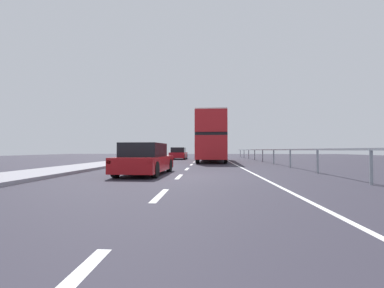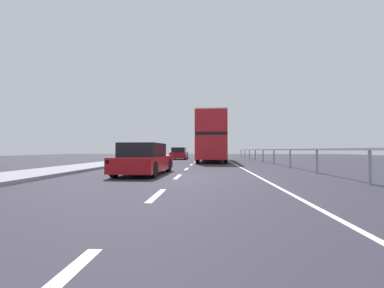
% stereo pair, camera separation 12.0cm
% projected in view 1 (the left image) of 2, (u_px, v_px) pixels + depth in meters
% --- Properties ---
extents(ground_plane, '(73.55, 120.00, 0.10)m').
position_uv_depth(ground_plane, '(180.00, 177.00, 10.68)').
color(ground_plane, '#2E2B37').
extents(near_sidewalk_kerb, '(2.73, 80.00, 0.14)m').
position_uv_depth(near_sidewalk_kerb, '(38.00, 173.00, 11.03)').
color(near_sidewalk_kerb, gray).
rests_on(near_sidewalk_kerb, ground).
extents(lane_paint_markings, '(3.37, 46.00, 0.01)m').
position_uv_depth(lane_paint_markings, '(219.00, 164.00, 19.22)').
color(lane_paint_markings, silver).
rests_on(lane_paint_markings, ground).
extents(bridge_side_railing, '(0.10, 42.00, 1.14)m').
position_uv_depth(bridge_side_railing, '(274.00, 152.00, 19.34)').
color(bridge_side_railing, gray).
rests_on(bridge_side_railing, ground).
extents(double_decker_bus_red, '(2.86, 10.45, 4.25)m').
position_uv_depth(double_decker_bus_red, '(212.00, 137.00, 24.18)').
color(double_decker_bus_red, '#B01B20').
rests_on(double_decker_bus_red, ground).
extents(hatchback_car_near, '(1.93, 4.32, 1.37)m').
position_uv_depth(hatchback_car_near, '(145.00, 160.00, 11.26)').
color(hatchback_car_near, maroon).
rests_on(hatchback_car_near, ground).
extents(sedan_car_ahead, '(1.78, 4.47, 1.37)m').
position_uv_depth(sedan_car_ahead, '(179.00, 154.00, 30.13)').
color(sedan_car_ahead, maroon).
rests_on(sedan_car_ahead, ground).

